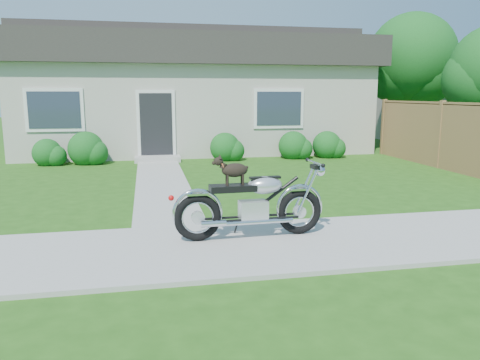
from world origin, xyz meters
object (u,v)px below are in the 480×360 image
Objects in this scene: fence at (440,135)px; motorcycle_with_dog at (253,202)px; house at (193,92)px; potted_plant_left at (89,150)px; potted_plant_right at (223,150)px; tree_far at (415,62)px.

motorcycle_with_dog is at bearing -140.69° from fence.
potted_plant_left is (-3.54, -3.44, -1.75)m from house.
potted_plant_left reaches higher than potted_plant_right.
tree_far is 7.65× the size of potted_plant_right.
tree_far is 8.50m from potted_plant_right.
house is 11.82m from motorcycle_with_dog.
potted_plant_right is at bearing -80.58° from house.
fence is 8.21× the size of potted_plant_left.
house reaches higher than fence.
fence is at bearing -112.73° from tree_far.
tree_far reaches higher than house.
fence is 1.30× the size of tree_far.
house is at bearing 135.26° from fence.
motorcycle_with_dog is at bearing -96.52° from potted_plant_right.
tree_far reaches higher than motorcycle_with_dog.
fence is (6.30, -6.24, -1.22)m from house.
house is 5.67× the size of motorcycle_with_dog.
house reaches higher than potted_plant_right.
tree_far is at bearing 67.27° from fence.
tree_far is 13.69m from motorcycle_with_dog.
tree_far is (2.00, 4.78, 2.33)m from fence.
house is at bearing 99.42° from potted_plant_right.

